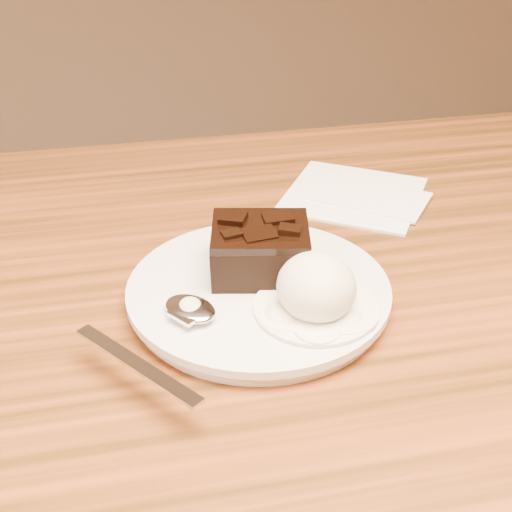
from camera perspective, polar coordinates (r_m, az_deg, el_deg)
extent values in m
cylinder|color=silver|center=(0.57, 0.21, -3.16)|extent=(0.22, 0.22, 0.02)
cube|color=black|center=(0.57, 0.35, 0.26)|extent=(0.09, 0.08, 0.04)
ellipsoid|color=beige|center=(0.53, 5.04, -2.56)|extent=(0.06, 0.07, 0.05)
cylinder|color=white|center=(0.54, 4.94, -4.35)|extent=(0.10, 0.10, 0.00)
cube|color=white|center=(0.76, 8.08, 5.12)|extent=(0.19, 0.19, 0.01)
cube|color=black|center=(0.56, 3.93, -3.07)|extent=(0.01, 0.01, 0.00)
cube|color=black|center=(0.55, -5.95, -3.49)|extent=(0.01, 0.01, 0.00)
cube|color=black|center=(0.57, -1.86, -1.70)|extent=(0.00, 0.01, 0.00)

